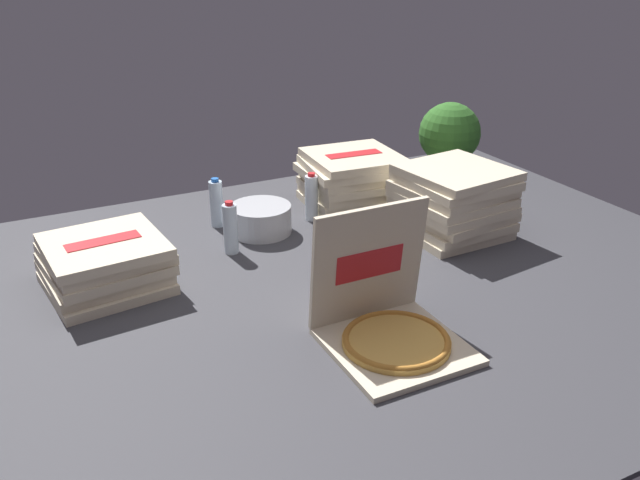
{
  "coord_description": "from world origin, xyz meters",
  "views": [
    {
      "loc": [
        -1.05,
        -1.96,
        1.19
      ],
      "look_at": [
        -0.01,
        0.1,
        0.14
      ],
      "focal_mm": 37.31,
      "sensor_mm": 36.0,
      "label": 1
    }
  ],
  "objects_px": {
    "pizza_stack_center_far": "(105,264)",
    "potted_plant": "(449,140)",
    "ice_bucket": "(261,219)",
    "pizza_stack_right_far": "(453,201)",
    "water_bottle_0": "(230,228)",
    "water_bottle_1": "(216,203)",
    "water_bottle_2": "(311,198)",
    "open_pizza_box": "(389,321)",
    "pizza_stack_left_near": "(351,180)"
  },
  "relations": [
    {
      "from": "pizza_stack_center_far",
      "to": "ice_bucket",
      "type": "relative_size",
      "value": 1.77
    },
    {
      "from": "ice_bucket",
      "to": "water_bottle_0",
      "type": "bearing_deg",
      "value": -143.43
    },
    {
      "from": "open_pizza_box",
      "to": "pizza_stack_center_far",
      "type": "bearing_deg",
      "value": 132.72
    },
    {
      "from": "water_bottle_0",
      "to": "potted_plant",
      "type": "distance_m",
      "value": 1.31
    },
    {
      "from": "pizza_stack_right_far",
      "to": "water_bottle_1",
      "type": "xyz_separation_m",
      "value": [
        -0.9,
        0.54,
        -0.04
      ]
    },
    {
      "from": "water_bottle_1",
      "to": "water_bottle_2",
      "type": "bearing_deg",
      "value": -16.9
    },
    {
      "from": "pizza_stack_right_far",
      "to": "water_bottle_0",
      "type": "distance_m",
      "value": 0.97
    },
    {
      "from": "ice_bucket",
      "to": "water_bottle_0",
      "type": "distance_m",
      "value": 0.24
    },
    {
      "from": "open_pizza_box",
      "to": "water_bottle_0",
      "type": "bearing_deg",
      "value": 104.27
    },
    {
      "from": "pizza_stack_right_far",
      "to": "ice_bucket",
      "type": "distance_m",
      "value": 0.84
    },
    {
      "from": "water_bottle_0",
      "to": "open_pizza_box",
      "type": "bearing_deg",
      "value": -75.73
    },
    {
      "from": "open_pizza_box",
      "to": "water_bottle_1",
      "type": "xyz_separation_m",
      "value": [
        -0.18,
        1.16,
        0.03
      ]
    },
    {
      "from": "pizza_stack_center_far",
      "to": "pizza_stack_right_far",
      "type": "height_order",
      "value": "pizza_stack_right_far"
    },
    {
      "from": "pizza_stack_center_far",
      "to": "water_bottle_2",
      "type": "height_order",
      "value": "water_bottle_2"
    },
    {
      "from": "pizza_stack_center_far",
      "to": "water_bottle_0",
      "type": "distance_m",
      "value": 0.52
    },
    {
      "from": "pizza_stack_center_far",
      "to": "potted_plant",
      "type": "relative_size",
      "value": 1.08
    },
    {
      "from": "ice_bucket",
      "to": "pizza_stack_left_near",
      "type": "bearing_deg",
      "value": 11.63
    },
    {
      "from": "pizza_stack_center_far",
      "to": "pizza_stack_right_far",
      "type": "xyz_separation_m",
      "value": [
        1.45,
        -0.17,
        0.06
      ]
    },
    {
      "from": "water_bottle_0",
      "to": "potted_plant",
      "type": "relative_size",
      "value": 0.51
    },
    {
      "from": "water_bottle_0",
      "to": "pizza_stack_center_far",
      "type": "bearing_deg",
      "value": -172.44
    },
    {
      "from": "pizza_stack_center_far",
      "to": "water_bottle_2",
      "type": "bearing_deg",
      "value": 13.86
    },
    {
      "from": "pizza_stack_left_near",
      "to": "ice_bucket",
      "type": "bearing_deg",
      "value": -168.37
    },
    {
      "from": "open_pizza_box",
      "to": "water_bottle_1",
      "type": "relative_size",
      "value": 1.9
    },
    {
      "from": "pizza_stack_left_near",
      "to": "water_bottle_0",
      "type": "distance_m",
      "value": 0.74
    },
    {
      "from": "water_bottle_1",
      "to": "water_bottle_2",
      "type": "xyz_separation_m",
      "value": [
        0.41,
        -0.13,
        0.0
      ]
    },
    {
      "from": "open_pizza_box",
      "to": "potted_plant",
      "type": "bearing_deg",
      "value": 46.64
    },
    {
      "from": "water_bottle_0",
      "to": "water_bottle_1",
      "type": "bearing_deg",
      "value": 82.3
    },
    {
      "from": "pizza_stack_left_near",
      "to": "water_bottle_0",
      "type": "height_order",
      "value": "pizza_stack_left_near"
    },
    {
      "from": "water_bottle_1",
      "to": "water_bottle_2",
      "type": "height_order",
      "value": "same"
    },
    {
      "from": "ice_bucket",
      "to": "water_bottle_1",
      "type": "relative_size",
      "value": 1.2
    },
    {
      "from": "pizza_stack_right_far",
      "to": "ice_bucket",
      "type": "bearing_deg",
      "value": 152.98
    },
    {
      "from": "pizza_stack_center_far",
      "to": "water_bottle_0",
      "type": "xyz_separation_m",
      "value": [
        0.52,
        0.07,
        0.02
      ]
    },
    {
      "from": "ice_bucket",
      "to": "water_bottle_1",
      "type": "height_order",
      "value": "water_bottle_1"
    },
    {
      "from": "water_bottle_2",
      "to": "potted_plant",
      "type": "height_order",
      "value": "potted_plant"
    },
    {
      "from": "pizza_stack_left_near",
      "to": "water_bottle_0",
      "type": "xyz_separation_m",
      "value": [
        -0.7,
        -0.25,
        -0.02
      ]
    },
    {
      "from": "pizza_stack_center_far",
      "to": "potted_plant",
      "type": "height_order",
      "value": "potted_plant"
    },
    {
      "from": "ice_bucket",
      "to": "water_bottle_2",
      "type": "height_order",
      "value": "water_bottle_2"
    },
    {
      "from": "pizza_stack_center_far",
      "to": "pizza_stack_right_far",
      "type": "relative_size",
      "value": 1.02
    },
    {
      "from": "ice_bucket",
      "to": "potted_plant",
      "type": "relative_size",
      "value": 0.61
    },
    {
      "from": "ice_bucket",
      "to": "water_bottle_1",
      "type": "distance_m",
      "value": 0.22
    },
    {
      "from": "pizza_stack_left_near",
      "to": "potted_plant",
      "type": "bearing_deg",
      "value": 0.72
    },
    {
      "from": "pizza_stack_right_far",
      "to": "water_bottle_2",
      "type": "height_order",
      "value": "pizza_stack_right_far"
    },
    {
      "from": "water_bottle_0",
      "to": "water_bottle_1",
      "type": "xyz_separation_m",
      "value": [
        0.04,
        0.3,
        0.0
      ]
    },
    {
      "from": "pizza_stack_right_far",
      "to": "water_bottle_2",
      "type": "bearing_deg",
      "value": 139.56
    },
    {
      "from": "open_pizza_box",
      "to": "pizza_stack_right_far",
      "type": "relative_size",
      "value": 0.92
    },
    {
      "from": "open_pizza_box",
      "to": "potted_plant",
      "type": "relative_size",
      "value": 0.97
    },
    {
      "from": "ice_bucket",
      "to": "pizza_stack_center_far",
      "type": "bearing_deg",
      "value": -163.53
    },
    {
      "from": "pizza_stack_left_near",
      "to": "potted_plant",
      "type": "distance_m",
      "value": 0.59
    },
    {
      "from": "open_pizza_box",
      "to": "pizza_stack_center_far",
      "type": "distance_m",
      "value": 1.08
    },
    {
      "from": "open_pizza_box",
      "to": "water_bottle_0",
      "type": "xyz_separation_m",
      "value": [
        -0.22,
        0.86,
        0.03
      ]
    }
  ]
}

